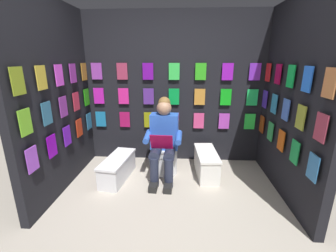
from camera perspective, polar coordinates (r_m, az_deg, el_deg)
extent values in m
plane|color=#B2A899|center=(2.56, -0.45, -25.62)|extent=(30.00, 30.00, 0.00)
cube|color=black|center=(3.81, 1.56, 9.02)|extent=(2.96, 0.10, 2.42)
cube|color=#1B72A7|center=(4.07, -16.40, 1.66)|extent=(0.17, 0.01, 0.26)
cube|color=#A61350|center=(3.95, -10.71, 1.60)|extent=(0.17, 0.01, 0.26)
cube|color=#8E8F11|center=(3.86, -4.72, 1.52)|extent=(0.17, 0.01, 0.26)
cube|color=#BB34A2|center=(3.83, 1.45, 1.42)|extent=(0.17, 0.01, 0.26)
cube|color=#D73E7A|center=(3.83, 7.67, 1.31)|extent=(0.17, 0.01, 0.26)
cube|color=#B03EB8|center=(3.89, 13.80, 1.18)|extent=(0.17, 0.01, 0.26)
cube|color=#29D842|center=(3.98, 19.70, 1.04)|extent=(0.17, 0.01, 0.26)
cube|color=#C21CB1|center=(3.99, -16.87, 7.20)|extent=(0.17, 0.01, 0.26)
cube|color=#DF238A|center=(3.86, -11.03, 7.32)|extent=(0.17, 0.01, 0.26)
cube|color=#572A8C|center=(3.78, -4.87, 7.37)|extent=(0.17, 0.01, 0.26)
cube|color=#0C9A3A|center=(3.74, 1.50, 7.33)|extent=(0.17, 0.01, 0.26)
cube|color=orange|center=(3.75, 7.91, 7.19)|extent=(0.17, 0.01, 0.26)
cube|color=#12AF1A|center=(3.80, 14.21, 6.98)|extent=(0.17, 0.01, 0.26)
cube|color=#1FC456|center=(3.90, 20.27, 6.69)|extent=(0.17, 0.01, 0.26)
cube|color=purple|center=(3.95, -17.37, 12.91)|extent=(0.17, 0.01, 0.26)
cube|color=#A03151|center=(3.82, -11.37, 13.23)|extent=(0.17, 0.01, 0.26)
cube|color=#690F97|center=(3.74, -5.02, 13.41)|extent=(0.17, 0.01, 0.26)
cube|color=green|center=(3.70, 1.54, 13.43)|extent=(0.17, 0.01, 0.26)
cube|color=green|center=(3.71, 8.16, 13.28)|extent=(0.17, 0.01, 0.26)
cube|color=purple|center=(3.76, 14.65, 12.97)|extent=(0.17, 0.01, 0.26)
cube|color=purple|center=(3.86, 20.87, 12.52)|extent=(0.17, 0.01, 0.26)
cube|color=black|center=(3.15, 28.95, 5.33)|extent=(0.10, 1.84, 2.42)
cube|color=maroon|center=(3.90, 22.34, 0.43)|extent=(0.01, 0.17, 0.26)
cube|color=green|center=(3.56, 24.16, -1.24)|extent=(0.01, 0.17, 0.26)
cube|color=#CE5815|center=(3.23, 26.35, -3.26)|extent=(0.01, 0.17, 0.26)
cube|color=#1A9544|center=(2.92, 29.05, -5.71)|extent=(0.01, 0.17, 0.26)
cube|color=teal|center=(2.62, 32.41, -8.72)|extent=(0.01, 0.17, 0.26)
cube|color=#4524AF|center=(3.81, 22.99, 6.19)|extent=(0.01, 0.17, 0.26)
cube|color=teal|center=(3.47, 24.93, 5.04)|extent=(0.01, 0.17, 0.26)
cube|color=#4169C9|center=(3.13, 27.28, 3.63)|extent=(0.01, 0.17, 0.26)
cube|color=olive|center=(2.81, 30.18, 1.88)|extent=(0.01, 0.17, 0.26)
cube|color=#9B3247|center=(2.49, 33.82, -0.33)|extent=(0.01, 0.17, 0.26)
cube|color=red|center=(3.77, 23.69, 12.14)|extent=(0.01, 0.17, 0.26)
cube|color=maroon|center=(3.42, 25.76, 11.57)|extent=(0.01, 0.17, 0.26)
cube|color=green|center=(3.08, 28.28, 10.86)|extent=(0.01, 0.17, 0.26)
cube|color=blue|center=(2.75, 31.40, 9.94)|extent=(0.01, 0.17, 0.26)
cube|color=#C37542|center=(2.42, 35.35, 8.72)|extent=(0.01, 0.17, 0.26)
cube|color=black|center=(3.28, -26.16, 6.07)|extent=(0.10, 1.84, 2.42)
cube|color=#A248DB|center=(2.76, -30.74, -7.19)|extent=(0.01, 0.17, 0.26)
cube|color=#830BBC|center=(3.05, -26.93, -4.50)|extent=(0.01, 0.17, 0.26)
cube|color=#731ED1|center=(3.35, -23.82, -2.27)|extent=(0.01, 0.17, 0.26)
cube|color=red|center=(3.67, -21.24, -0.41)|extent=(0.01, 0.17, 0.26)
cube|color=#2B678E|center=(3.99, -19.08, 1.15)|extent=(0.01, 0.17, 0.26)
cube|color=#75C62B|center=(2.64, -32.01, 0.79)|extent=(0.01, 0.17, 0.26)
cube|color=teal|center=(2.94, -27.94, 2.79)|extent=(0.01, 0.17, 0.26)
cube|color=purple|center=(3.25, -24.63, 4.39)|extent=(0.01, 0.17, 0.26)
cube|color=#C52E44|center=(3.58, -21.90, 5.70)|extent=(0.01, 0.17, 0.26)
cube|color=#1FA30F|center=(3.91, -19.63, 6.78)|extent=(0.01, 0.17, 0.26)
cube|color=olive|center=(2.58, -33.38, 9.34)|extent=(0.01, 0.17, 0.26)
cube|color=gold|center=(2.88, -29.03, 10.49)|extent=(0.01, 0.17, 0.26)
cube|color=#E447E7|center=(3.20, -25.50, 11.36)|extent=(0.01, 0.17, 0.26)
cube|color=purple|center=(3.53, -22.61, 12.05)|extent=(0.01, 0.17, 0.26)
cube|color=#A87423|center=(3.87, -20.21, 12.59)|extent=(0.01, 0.17, 0.26)
cylinder|color=white|center=(3.56, -0.81, -8.61)|extent=(0.38, 0.38, 0.40)
cylinder|color=white|center=(3.47, -0.83, -5.44)|extent=(0.41, 0.41, 0.02)
cube|color=white|center=(3.66, -0.37, -1.48)|extent=(0.39, 0.19, 0.36)
cylinder|color=white|center=(3.57, -0.53, -1.92)|extent=(0.39, 0.08, 0.39)
cube|color=blue|center=(3.35, -0.89, -1.33)|extent=(0.41, 0.23, 0.52)
sphere|color=tan|center=(3.23, -0.98, 4.50)|extent=(0.21, 0.21, 0.21)
sphere|color=olive|center=(3.25, -0.92, 5.79)|extent=(0.17, 0.17, 0.17)
cylinder|color=#23283D|center=(3.24, 0.49, -6.59)|extent=(0.16, 0.41, 0.15)
cylinder|color=#23283D|center=(3.26, -3.03, -6.45)|extent=(0.16, 0.41, 0.15)
cylinder|color=#23283D|center=(3.18, 0.17, -11.63)|extent=(0.12, 0.12, 0.42)
cylinder|color=#23283D|center=(3.20, -3.46, -11.44)|extent=(0.12, 0.12, 0.42)
cube|color=black|center=(3.21, 0.06, -14.77)|extent=(0.12, 0.26, 0.09)
cube|color=black|center=(3.23, -3.58, -14.55)|extent=(0.12, 0.26, 0.09)
cylinder|color=blue|center=(3.17, 2.69, -2.89)|extent=(0.10, 0.31, 0.13)
cylinder|color=blue|center=(3.22, -5.15, -2.62)|extent=(0.10, 0.31, 0.13)
cube|color=#A20840|center=(3.05, -1.62, -4.04)|extent=(0.30, 0.14, 0.23)
cube|color=white|center=(3.56, 9.49, -9.38)|extent=(0.33, 0.73, 0.34)
cube|color=white|center=(3.48, 9.64, -6.63)|extent=(0.35, 0.76, 0.03)
cube|color=silver|center=(3.49, -12.43, -10.44)|extent=(0.38, 0.79, 0.30)
cube|color=white|center=(3.42, -12.60, -7.99)|extent=(0.40, 0.82, 0.03)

